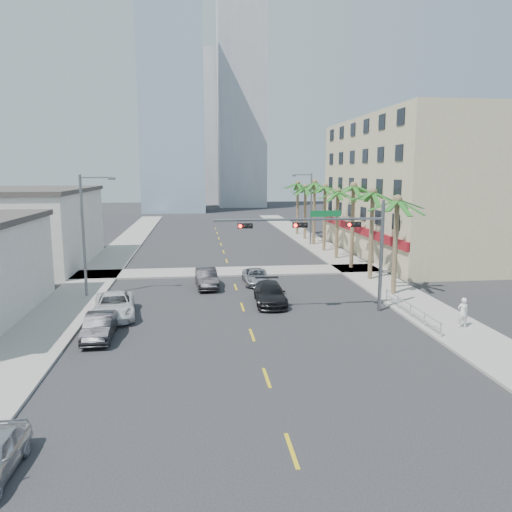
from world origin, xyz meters
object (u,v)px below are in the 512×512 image
Objects in this scene: car_lane_center at (256,277)px; car_parked_far at (114,306)px; car_lane_left at (206,278)px; car_lane_right at (270,294)px; traffic_signal_mast at (334,237)px; pedestrian at (463,312)px; car_parked_mid at (99,327)px.

car_parked_far is at bearing -140.42° from car_lane_center.
car_lane_right is (4.32, -5.55, -0.01)m from car_lane_left.
car_lane_left reaches higher than car_lane_right.
traffic_signal_mast is at bearing -49.32° from car_lane_left.
car_lane_center is (-3.99, 9.05, -4.44)m from traffic_signal_mast.
car_lane_right is 2.89× the size of pedestrian.
traffic_signal_mast is 2.60× the size of car_parked_mid.
car_lane_left is at bearing -36.81° from pedestrian.
traffic_signal_mast reaches higher than car_lane_left.
traffic_signal_mast is 15.35m from car_parked_mid.
car_lane_center is 2.51× the size of pedestrian.
pedestrian is (20.78, -5.03, 0.28)m from car_parked_far.
car_lane_center is at bearing 94.41° from car_lane_right.
pedestrian is at bearing -31.36° from car_lane_right.
car_lane_center is at bearing 113.80° from traffic_signal_mast.
car_parked_far reaches higher than car_lane_center.
pedestrian reaches higher than car_parked_mid.
pedestrian is at bearing -20.92° from car_parked_far.
car_lane_center is 0.87× the size of car_lane_right.
car_lane_center is at bearing -47.97° from pedestrian.
car_parked_mid reaches higher than car_lane_center.
car_lane_center is at bearing 49.08° from car_parked_mid.
car_parked_far is 1.22× the size of car_lane_center.
traffic_signal_mast is 10.84m from car_lane_center.
traffic_signal_mast is 12.31m from car_lane_left.
car_parked_mid is at bearing -121.67° from car_lane_left.
pedestrian is (10.43, -7.02, 0.29)m from car_lane_right.
car_lane_left is at bearing 134.67° from traffic_signal_mast.
pedestrian reaches higher than car_lane_center.
car_lane_right reaches higher than car_parked_mid.
traffic_signal_mast is 8.91m from pedestrian.
pedestrian is at bearing -44.41° from car_lane_left.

